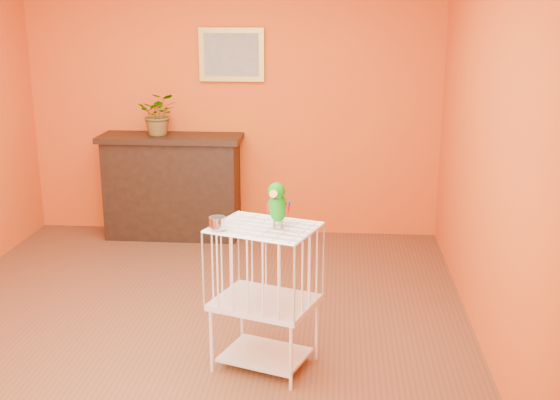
{
  "coord_description": "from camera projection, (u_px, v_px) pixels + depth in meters",
  "views": [
    {
      "loc": [
        1.03,
        -4.47,
        2.18
      ],
      "look_at": [
        0.69,
        -0.49,
        1.08
      ],
      "focal_mm": 45.0,
      "sensor_mm": 36.0,
      "label": 1
    }
  ],
  "objects": [
    {
      "name": "ground",
      "position": [
        189.0,
        327.0,
        4.95
      ],
      "size": [
        4.5,
        4.5,
        0.0
      ],
      "primitive_type": "plane",
      "color": "brown",
      "rests_on": "ground"
    },
    {
      "name": "room_shell",
      "position": [
        180.0,
        103.0,
        4.53
      ],
      "size": [
        4.5,
        4.5,
        4.5
      ],
      "color": "#D84514",
      "rests_on": "ground"
    },
    {
      "name": "console_cabinet",
      "position": [
        172.0,
        186.0,
        6.8
      ],
      "size": [
        1.36,
        0.49,
        1.01
      ],
      "color": "black",
      "rests_on": "ground"
    },
    {
      "name": "potted_plant",
      "position": [
        159.0,
        119.0,
        6.64
      ],
      "size": [
        0.4,
        0.44,
        0.32
      ],
      "primitive_type": "imported",
      "rotation": [
        0.0,
        0.0,
        0.11
      ],
      "color": "#26722D",
      "rests_on": "console_cabinet"
    },
    {
      "name": "framed_picture",
      "position": [
        231.0,
        55.0,
        6.62
      ],
      "size": [
        0.62,
        0.04,
        0.5
      ],
      "color": "#AE943E",
      "rests_on": "room_shell"
    },
    {
      "name": "birdcage",
      "position": [
        265.0,
        295.0,
        4.3
      ],
      "size": [
        0.71,
        0.63,
        0.92
      ],
      "rotation": [
        0.0,
        0.0,
        -0.34
      ],
      "color": "silver",
      "rests_on": "ground"
    },
    {
      "name": "feed_cup",
      "position": [
        217.0,
        223.0,
        4.12
      ],
      "size": [
        0.1,
        0.1,
        0.07
      ],
      "primitive_type": "cylinder",
      "color": "silver",
      "rests_on": "birdcage"
    },
    {
      "name": "parrot",
      "position": [
        278.0,
        204.0,
        4.13
      ],
      "size": [
        0.15,
        0.26,
        0.29
      ],
      "rotation": [
        0.0,
        0.0,
        -0.17
      ],
      "color": "#59544C",
      "rests_on": "birdcage"
    }
  ]
}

